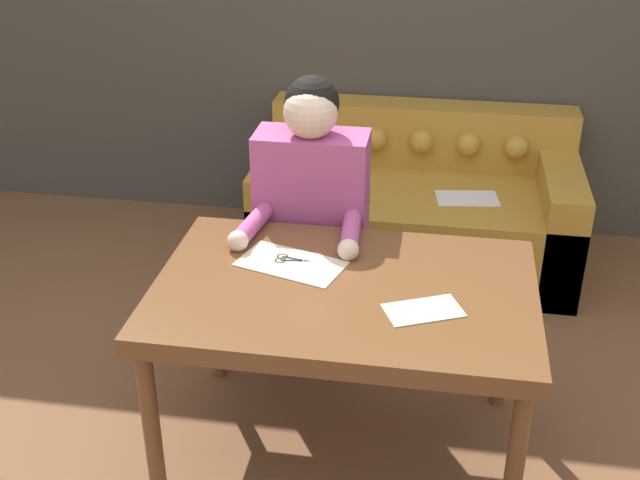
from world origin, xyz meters
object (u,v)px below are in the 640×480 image
Objects in this scene: dining_table at (344,304)px; person at (312,225)px; couch at (416,208)px; scissors at (295,260)px.

person is (-0.22, 0.57, 0.01)m from dining_table.
person is at bearing 110.78° from dining_table.
dining_table is at bearing -69.22° from person.
dining_table is 0.61m from person.
person is (-0.39, -1.04, 0.38)m from couch.
person is 5.53× the size of scissors.
dining_table is at bearing -96.31° from couch.
dining_table is 0.26m from scissors.
scissors is (0.02, -0.43, 0.07)m from person.
couch is 1.58m from scissors.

